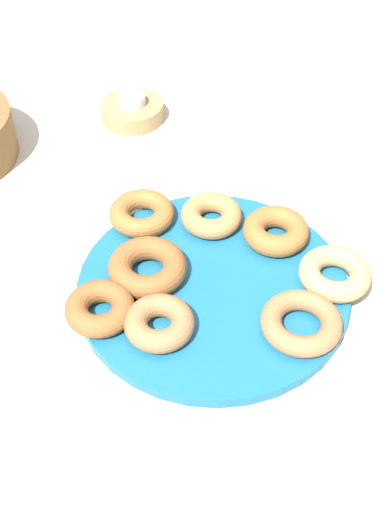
% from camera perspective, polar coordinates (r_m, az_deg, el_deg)
% --- Properties ---
extents(ground_plane, '(2.40, 2.40, 0.00)m').
position_cam_1_polar(ground_plane, '(0.81, 1.78, -3.03)').
color(ground_plane, beige).
extents(donut_plate, '(0.33, 0.33, 0.01)m').
position_cam_1_polar(donut_plate, '(0.81, 1.79, -2.69)').
color(donut_plate, '#1E6B93').
rests_on(donut_plate, ground_plane).
extents(donut_0, '(0.13, 0.13, 0.03)m').
position_cam_1_polar(donut_0, '(0.80, -3.82, -0.95)').
color(donut_0, '#995B2D').
rests_on(donut_0, donut_plate).
extents(donut_1, '(0.11, 0.11, 0.03)m').
position_cam_1_polar(donut_1, '(0.81, 12.04, -1.47)').
color(donut_1, tan).
rests_on(donut_1, donut_plate).
extents(donut_2, '(0.11, 0.11, 0.03)m').
position_cam_1_polar(donut_2, '(0.74, -2.80, -5.71)').
color(donut_2, '#B27547').
rests_on(donut_2, donut_plate).
extents(donut_3, '(0.10, 0.10, 0.03)m').
position_cam_1_polar(donut_3, '(0.85, 7.12, 2.12)').
color(donut_3, '#AD6B33').
rests_on(donut_3, donut_plate).
extents(donut_4, '(0.10, 0.10, 0.02)m').
position_cam_1_polar(donut_4, '(0.75, 9.25, -5.62)').
color(donut_4, '#B27547').
rests_on(donut_4, donut_plate).
extents(donut_5, '(0.09, 0.09, 0.03)m').
position_cam_1_polar(donut_5, '(0.87, -4.30, 3.64)').
color(donut_5, '#AD6B33').
rests_on(donut_5, donut_plate).
extents(donut_6, '(0.11, 0.11, 0.03)m').
position_cam_1_polar(donut_6, '(0.76, -7.84, -4.43)').
color(donut_6, '#995B2D').
rests_on(donut_6, donut_plate).
extents(donut_7, '(0.10, 0.10, 0.03)m').
position_cam_1_polar(donut_7, '(0.87, 1.64, 3.46)').
color(donut_7, '#C6844C').
rests_on(donut_7, donut_plate).
extents(candle_holder, '(0.10, 0.10, 0.03)m').
position_cam_1_polar(candle_holder, '(1.09, -5.10, 12.15)').
color(candle_holder, tan).
rests_on(candle_holder, ground_plane).
extents(tealight, '(0.04, 0.04, 0.01)m').
position_cam_1_polar(tealight, '(1.08, -5.18, 13.10)').
color(tealight, silver).
rests_on(tealight, candle_holder).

